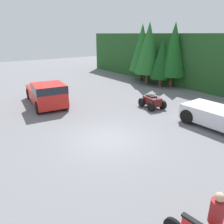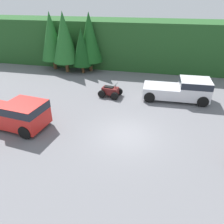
# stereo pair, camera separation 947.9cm
# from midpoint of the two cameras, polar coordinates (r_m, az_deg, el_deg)

# --- Properties ---
(ground_plane) EXTENTS (80.00, 80.00, 0.00)m
(ground_plane) POSITION_cam_midpoint_polar(r_m,az_deg,el_deg) (12.19, 20.55, -14.94)
(ground_plane) COLOR slate
(tree_left) EXTENTS (2.84, 2.84, 6.44)m
(tree_left) POSITION_cam_midpoint_polar(r_m,az_deg,el_deg) (26.59, 17.65, 12.62)
(tree_left) COLOR brown
(tree_left) RESTS_ON ground_plane
(tree_mid_left) EXTENTS (2.88, 2.88, 6.55)m
(tree_mid_left) POSITION_cam_midpoint_polar(r_m,az_deg,el_deg) (24.81, 20.07, 12.04)
(tree_mid_left) COLOR brown
(tree_mid_left) RESTS_ON ground_plane
(tree_mid_right) EXTENTS (2.18, 2.18, 4.96)m
(tree_mid_right) POSITION_cam_midpoint_polar(r_m,az_deg,el_deg) (23.95, 23.62, 9.09)
(tree_mid_right) COLOR brown
(tree_mid_right) RESTS_ON ground_plane
(tree_right) EXTENTS (2.85, 2.85, 6.47)m
(tree_right) POSITION_cam_midpoint_polar(r_m,az_deg,el_deg) (24.32, 26.40, 10.96)
(tree_right) COLOR brown
(tree_right) RESTS_ON ground_plane
(pickup_truck_red) EXTENTS (5.61, 2.91, 1.89)m
(pickup_truck_red) POSITION_cam_midpoint_polar(r_m,az_deg,el_deg) (16.18, -2.39, -0.80)
(pickup_truck_red) COLOR red
(pickup_truck_red) RESTS_ON ground_plane
(quad_atv) EXTENTS (2.07, 1.55, 1.21)m
(quad_atv) POSITION_cam_midpoint_polar(r_m,az_deg,el_deg) (17.50, 25.11, -2.98)
(quad_atv) COLOR black
(quad_atv) RESTS_ON ground_plane
(rider_person) EXTENTS (0.37, 0.38, 1.75)m
(rider_person) POSITION_cam_midpoint_polar(r_m,az_deg,el_deg) (9.52, 55.53, -27.37)
(rider_person) COLOR brown
(rider_person) RESTS_ON ground_plane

